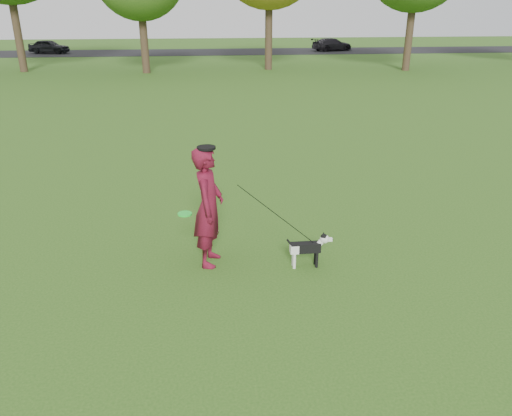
{
  "coord_description": "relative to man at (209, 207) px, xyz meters",
  "views": [
    {
      "loc": [
        -0.57,
        -7.89,
        4.1
      ],
      "look_at": [
        0.26,
        -0.25,
        0.95
      ],
      "focal_mm": 35.0,
      "sensor_mm": 36.0,
      "label": 1
    }
  ],
  "objects": [
    {
      "name": "car_left",
      "position": [
        -13.28,
        40.29,
        -0.41
      ],
      "size": [
        3.69,
        2.15,
        1.18
      ],
      "primitive_type": "imported",
      "rotation": [
        0.0,
        0.0,
        1.34
      ],
      "color": "black",
      "rests_on": "road"
    },
    {
      "name": "ground",
      "position": [
        0.53,
        0.29,
        -1.02
      ],
      "size": [
        120.0,
        120.0,
        0.0
      ],
      "primitive_type": "plane",
      "color": "#285116",
      "rests_on": "ground"
    },
    {
      "name": "car_right",
      "position": [
        12.32,
        40.29,
        -0.43
      ],
      "size": [
        4.2,
        2.82,
        1.13
      ],
      "primitive_type": "imported",
      "rotation": [
        0.0,
        0.0,
        1.92
      ],
      "color": "black",
      "rests_on": "road"
    },
    {
      "name": "man",
      "position": [
        0.0,
        0.0,
        0.0
      ],
      "size": [
        0.62,
        0.82,
        2.03
      ],
      "primitive_type": "imported",
      "rotation": [
        0.0,
        0.0,
        1.37
      ],
      "color": "#510B1E",
      "rests_on": "ground"
    },
    {
      "name": "road",
      "position": [
        0.53,
        40.29,
        -1.01
      ],
      "size": [
        120.0,
        7.0,
        0.02
      ],
      "primitive_type": "cube",
      "color": "black",
      "rests_on": "ground"
    },
    {
      "name": "dog",
      "position": [
        1.64,
        -0.32,
        -0.65
      ],
      "size": [
        0.79,
        0.16,
        0.6
      ],
      "color": "black",
      "rests_on": "ground"
    },
    {
      "name": "man_held_items",
      "position": [
        1.09,
        -0.19,
        -0.1
      ],
      "size": [
        2.25,
        0.47,
        1.64
      ],
      "color": "#1CE032",
      "rests_on": "ground"
    }
  ]
}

